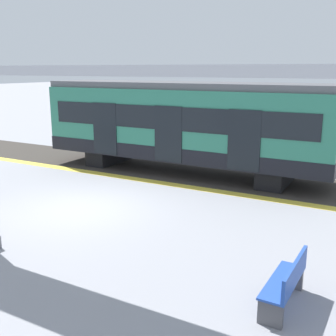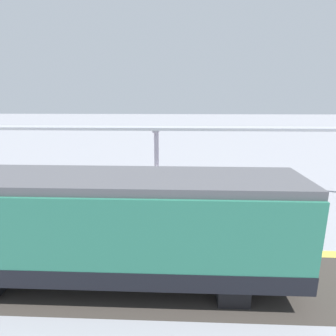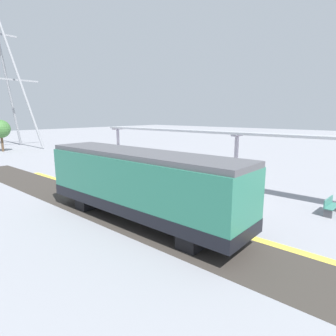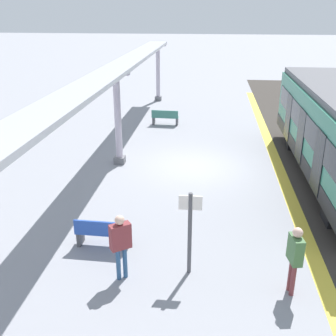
% 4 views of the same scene
% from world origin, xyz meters
% --- Properties ---
extents(ground_plane, '(176.00, 176.00, 0.00)m').
position_xyz_m(ground_plane, '(0.00, 0.00, 0.00)').
color(ground_plane, gray).
extents(tactile_edge_strip, '(0.45, 32.31, 0.01)m').
position_xyz_m(tactile_edge_strip, '(-3.46, 0.00, 0.00)').
color(tactile_edge_strip, yellow).
rests_on(tactile_edge_strip, ground).
extents(trackbed, '(3.20, 44.31, 0.01)m').
position_xyz_m(trackbed, '(-5.29, 0.00, 0.00)').
color(trackbed, '#38332D').
rests_on(trackbed, ground).
extents(canopy_pillar_nearest, '(1.10, 0.44, 3.86)m').
position_xyz_m(canopy_pillar_nearest, '(3.24, -12.56, 1.95)').
color(canopy_pillar_nearest, slate).
rests_on(canopy_pillar_nearest, ground).
extents(canopy_pillar_second, '(1.10, 0.44, 3.86)m').
position_xyz_m(canopy_pillar_second, '(3.24, -0.04, 1.95)').
color(canopy_pillar_second, slate).
rests_on(canopy_pillar_second, ground).
extents(canopy_beam, '(1.20, 26.03, 0.16)m').
position_xyz_m(canopy_beam, '(3.24, 0.06, 3.94)').
color(canopy_beam, '#A8AAB2').
rests_on(canopy_beam, canopy_pillar_nearest).
extents(bench_near_end, '(1.52, 0.51, 0.86)m').
position_xyz_m(bench_near_end, '(2.00, -6.23, 0.44)').
color(bench_near_end, '#3A796B').
rests_on(bench_near_end, ground).
extents(bench_mid_platform, '(1.51, 0.48, 0.86)m').
position_xyz_m(bench_mid_platform, '(2.28, 6.39, 0.44)').
color(bench_mid_platform, '#274DAC').
rests_on(bench_mid_platform, ground).
extents(platform_info_sign, '(0.56, 0.10, 2.20)m').
position_xyz_m(platform_info_sign, '(-0.17, 7.28, 1.33)').
color(platform_info_sign, '#4C4C51').
rests_on(platform_info_sign, ground).
extents(passenger_waiting_near_edge, '(0.30, 0.53, 1.73)m').
position_xyz_m(passenger_waiting_near_edge, '(-2.58, 7.81, 1.08)').
color(passenger_waiting_near_edge, brown).
rests_on(passenger_waiting_near_edge, ground).
extents(passenger_by_the_benches, '(0.54, 0.47, 1.74)m').
position_xyz_m(passenger_by_the_benches, '(1.45, 7.70, 1.09)').
color(passenger_by_the_benches, '#2C537E').
rests_on(passenger_by_the_benches, ground).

